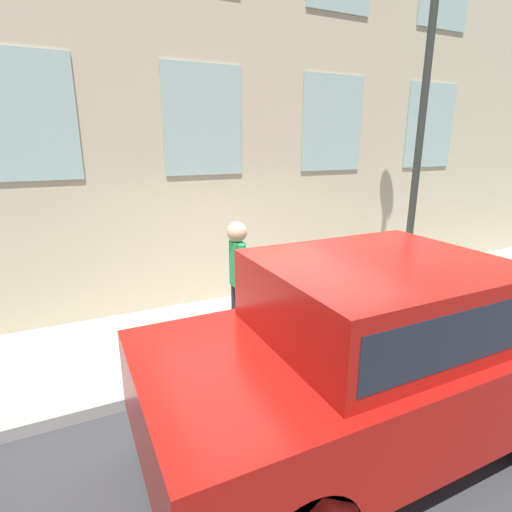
# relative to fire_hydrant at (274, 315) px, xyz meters

# --- Properties ---
(ground_plane) EXTENTS (80.00, 80.00, 0.00)m
(ground_plane) POSITION_rel_fire_hydrant_xyz_m (-0.39, 0.27, -0.58)
(ground_plane) COLOR #38383A
(sidewalk) EXTENTS (2.34, 60.00, 0.14)m
(sidewalk) POSITION_rel_fire_hydrant_xyz_m (0.78, 0.27, -0.51)
(sidewalk) COLOR #9E9B93
(sidewalk) RESTS_ON ground_plane
(fire_hydrant) EXTENTS (0.31, 0.43, 0.85)m
(fire_hydrant) POSITION_rel_fire_hydrant_xyz_m (0.00, 0.00, 0.00)
(fire_hydrant) COLOR gray
(fire_hydrant) RESTS_ON sidewalk
(person) EXTENTS (0.41, 0.27, 1.70)m
(person) POSITION_rel_fire_hydrant_xyz_m (0.35, 0.39, 0.58)
(person) COLOR #232328
(person) RESTS_ON sidewalk
(parked_car_red_near) EXTENTS (1.97, 4.26, 1.86)m
(parked_car_red_near) POSITION_rel_fire_hydrant_xyz_m (-1.88, -0.04, 0.45)
(parked_car_red_near) COLOR black
(parked_car_red_near) RESTS_ON ground_plane
(street_lamp) EXTENTS (0.36, 0.36, 5.57)m
(street_lamp) POSITION_rel_fire_hydrant_xyz_m (0.55, -2.93, 3.02)
(street_lamp) COLOR #2D332D
(street_lamp) RESTS_ON sidewalk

